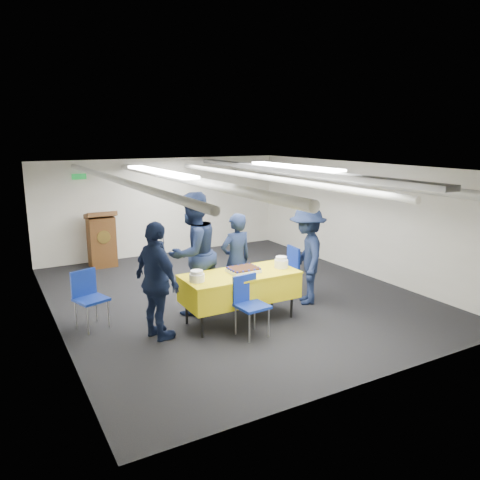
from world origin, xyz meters
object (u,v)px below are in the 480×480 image
sailor_c (157,281)px  serving_table (240,286)px  sailor_d (307,255)px  sheet_cake (243,270)px  podium (102,239)px  chair_near (249,299)px  sailor_a (236,260)px  sailor_b (193,253)px  chair_right (288,266)px  chair_left (88,293)px

sailor_c → serving_table: bearing=-103.2°
serving_table → sailor_d: (1.40, 0.16, 0.28)m
sheet_cake → sailor_d: 1.33m
serving_table → podium: podium is taller
podium → chair_near: (1.01, -4.67, -0.08)m
sailor_a → sailor_c: 1.69m
sailor_b → sailor_c: size_ratio=1.16×
chair_near → chair_right: bearing=37.9°
chair_right → sailor_c: bearing=-165.9°
sailor_b → chair_left: bearing=-29.2°
chair_left → chair_right: bearing=-3.7°
sailor_a → sailor_d: bearing=153.1°
podium → sailor_b: 3.56m
sheet_cake → sailor_d: (1.32, 0.14, 0.03)m
chair_left → sailor_a: sailor_a is taller
sailor_b → sailor_d: sailor_b is taller
podium → sheet_cake: bearing=-73.8°
sheet_cake → sailor_a: 0.62m
sheet_cake → chair_near: (-0.20, -0.51, -0.28)m
podium → sailor_c: 4.18m
sailor_a → serving_table: bearing=61.0°
chair_left → sailor_a: size_ratio=0.55×
sheet_cake → podium: 4.34m
serving_table → chair_left: chair_left is taller
chair_right → sailor_b: size_ratio=0.44×
chair_near → sailor_b: bearing=105.8°
podium → sailor_d: size_ratio=0.75×
chair_near → chair_right: 1.91m
serving_table → sheet_cake: sheet_cake is taller
chair_right → sailor_d: size_ratio=0.52×
podium → chair_left: (-0.96, -3.27, -0.08)m
serving_table → sailor_b: size_ratio=0.91×
sheet_cake → sailor_b: bearing=128.2°
sheet_cake → sailor_c: 1.39m
serving_table → chair_right: size_ratio=2.06×
chair_right → sailor_d: (0.02, -0.52, 0.31)m
podium → sailor_a: sailor_a is taller
chair_near → sailor_a: size_ratio=0.55×
sailor_a → sailor_c: (-1.58, -0.60, 0.05)m
serving_table → sailor_c: 1.35m
podium → sailor_a: bearing=-68.6°
chair_left → sailor_b: 1.71m
podium → chair_near: size_ratio=1.44×
chair_near → sheet_cake: bearing=68.4°
serving_table → sailor_a: 0.70m
sailor_c → sheet_cake: bearing=-102.3°
podium → sailor_c: size_ratio=0.74×
chair_right → sailor_d: sailor_d is taller
serving_table → chair_left: (-2.10, 0.91, -0.03)m
serving_table → sailor_d: size_ratio=1.07×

